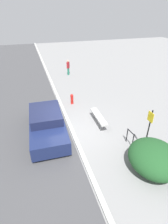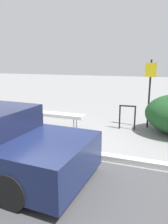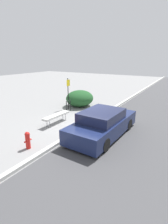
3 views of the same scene
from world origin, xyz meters
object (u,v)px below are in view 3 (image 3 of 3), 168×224
(bench, at_px, (56,116))
(fire_hydrant, at_px, (28,140))
(bike_rack, at_px, (68,105))
(parked_car_near, at_px, (103,124))
(sign_post, at_px, (68,91))

(bench, xyz_separation_m, fire_hydrant, (-2.95, -0.90, -0.08))
(bike_rack, xyz_separation_m, parked_car_near, (-2.33, -3.84, 0.12))
(sign_post, bearing_deg, parked_car_near, -124.59)
(bench, distance_m, sign_post, 3.26)
(sign_post, distance_m, parked_car_near, 5.27)
(bench, relative_size, sign_post, 0.87)
(bike_rack, distance_m, parked_car_near, 4.50)
(bike_rack, bearing_deg, sign_post, 35.49)
(fire_hydrant, bearing_deg, parked_car_near, -36.77)
(bench, relative_size, fire_hydrant, 2.63)
(parked_car_near, bearing_deg, fire_hydrant, 145.40)
(bench, xyz_separation_m, parked_car_near, (-0.08, -3.04, 0.13))
(fire_hydrant, relative_size, parked_car_near, 0.17)
(bike_rack, relative_size, fire_hydrant, 1.08)
(sign_post, relative_size, parked_car_near, 0.50)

